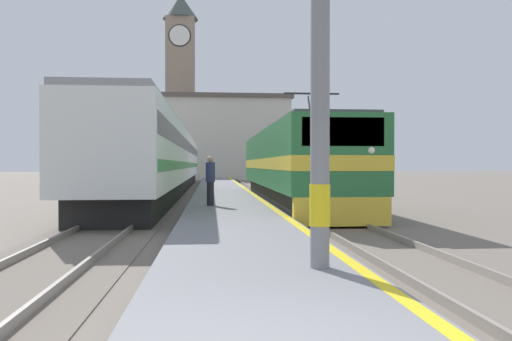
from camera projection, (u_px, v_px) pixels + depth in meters
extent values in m
plane|color=#70665B|center=(221.00, 191.00, 33.53)|extent=(200.00, 200.00, 0.00)
cube|color=slate|center=(223.00, 193.00, 28.54)|extent=(3.12, 140.00, 0.32)
cube|color=yellow|center=(248.00, 190.00, 28.67)|extent=(0.20, 140.00, 0.00)
cube|color=#70665B|center=(274.00, 196.00, 28.81)|extent=(2.84, 140.00, 0.02)
cube|color=gray|center=(262.00, 194.00, 28.75)|extent=(0.07, 140.00, 0.14)
cube|color=gray|center=(286.00, 194.00, 28.88)|extent=(0.07, 140.00, 0.14)
cube|color=#70665B|center=(160.00, 196.00, 28.23)|extent=(2.83, 140.00, 0.02)
cube|color=gray|center=(147.00, 195.00, 28.16)|extent=(0.07, 140.00, 0.14)
cube|color=gray|center=(173.00, 195.00, 28.29)|extent=(0.07, 140.00, 0.14)
cube|color=black|center=(292.00, 195.00, 22.49)|extent=(2.46, 16.11, 0.90)
cube|color=#286B38|center=(292.00, 159.00, 22.47)|extent=(2.90, 17.52, 2.36)
cube|color=gold|center=(292.00, 164.00, 22.48)|extent=(2.92, 17.54, 0.44)
cube|color=gold|center=(342.00, 211.00, 13.92)|extent=(2.75, 0.30, 0.81)
cube|color=black|center=(343.00, 132.00, 13.80)|extent=(2.32, 0.12, 0.80)
sphere|color=white|center=(315.00, 150.00, 13.70)|extent=(0.20, 0.20, 0.20)
sphere|color=white|center=(371.00, 150.00, 13.84)|extent=(0.20, 0.20, 0.20)
cube|color=#4C4C51|center=(292.00, 131.00, 22.46)|extent=(2.61, 16.64, 0.12)
cylinder|color=#333333|center=(313.00, 106.00, 17.74)|extent=(0.06, 0.63, 1.03)
cylinder|color=#333333|center=(310.00, 108.00, 18.44)|extent=(0.06, 0.63, 1.03)
cube|color=#262626|center=(312.00, 94.00, 18.09)|extent=(2.03, 0.08, 0.06)
cube|color=black|center=(167.00, 185.00, 32.76)|extent=(2.46, 38.63, 0.90)
cube|color=silver|center=(167.00, 156.00, 32.74)|extent=(2.90, 40.24, 2.92)
cube|color=black|center=(167.00, 147.00, 32.73)|extent=(2.92, 39.44, 0.64)
cube|color=#338442|center=(167.00, 165.00, 32.74)|extent=(2.92, 39.44, 0.36)
cube|color=gray|center=(167.00, 132.00, 32.72)|extent=(2.67, 40.24, 0.20)
cylinder|color=yellow|center=(320.00, 205.00, 7.13)|extent=(0.30, 0.30, 0.60)
cylinder|color=#23232D|center=(210.00, 194.00, 17.99)|extent=(0.26, 0.26, 0.85)
cylinder|color=navy|center=(210.00, 172.00, 17.98)|extent=(0.34, 0.34, 0.71)
sphere|color=tan|center=(210.00, 159.00, 17.97)|extent=(0.23, 0.23, 0.23)
cube|color=gray|center=(181.00, 99.00, 71.24)|extent=(4.00, 4.00, 22.56)
cylinder|color=black|center=(180.00, 35.00, 69.13)|extent=(3.10, 0.06, 3.10)
cylinder|color=white|center=(180.00, 35.00, 69.10)|extent=(2.80, 0.10, 2.80)
cone|color=#47514C|center=(180.00, 7.00, 71.09)|extent=(5.00, 5.00, 3.60)
cube|color=beige|center=(213.00, 141.00, 63.08)|extent=(18.60, 9.82, 9.72)
cube|color=#564C47|center=(213.00, 100.00, 63.02)|extent=(19.20, 10.42, 0.50)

